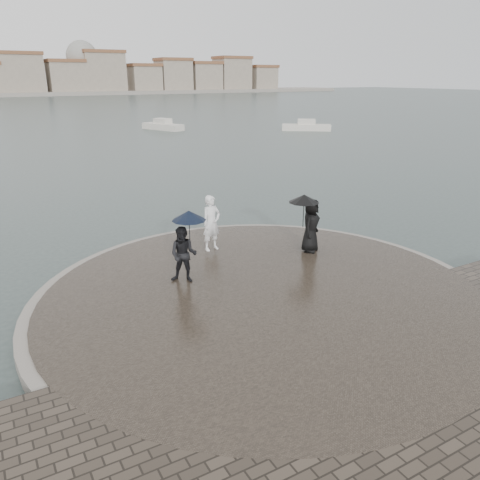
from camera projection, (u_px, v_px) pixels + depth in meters
ground at (351, 368)px, 10.03m from camera, size 400.00×400.00×0.00m
kerb_ring at (263, 298)px, 12.84m from camera, size 12.50×12.50×0.32m
quay_tip at (263, 297)px, 12.84m from camera, size 11.90×11.90×0.36m
statue at (211, 223)px, 15.54m from camera, size 0.75×0.56×1.88m
visitor_left at (185, 245)px, 13.10m from camera, size 1.24×1.07×2.04m
visitor_right at (309, 219)px, 15.37m from camera, size 1.28×1.09×1.95m
boats at (137, 136)px, 45.89m from camera, size 49.86×17.46×1.50m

